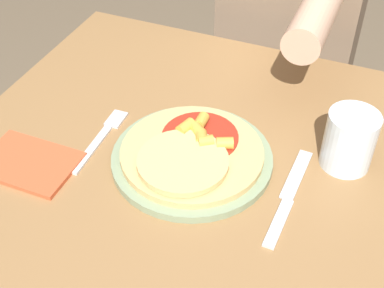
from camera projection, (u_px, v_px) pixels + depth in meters
name	position (u px, v px, depth m)	size (l,w,h in m)	color
dining_table	(217.00, 216.00, 1.00)	(0.92, 0.75, 0.78)	olive
plate	(192.00, 159.00, 0.90)	(0.27, 0.27, 0.01)	gray
pizza	(191.00, 153.00, 0.88)	(0.24, 0.24, 0.04)	tan
fork	(102.00, 136.00, 0.95)	(0.03, 0.18, 0.00)	silver
knife	(288.00, 197.00, 0.84)	(0.03, 0.22, 0.00)	silver
drinking_glass	(349.00, 140.00, 0.87)	(0.08, 0.08, 0.10)	silver
napkin	(29.00, 163.00, 0.89)	(0.16, 0.11, 0.01)	#C6512D
person_diner	(291.00, 28.00, 1.34)	(0.33, 0.52, 1.24)	#2D2D38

